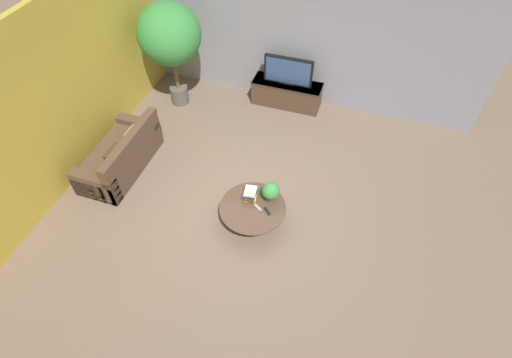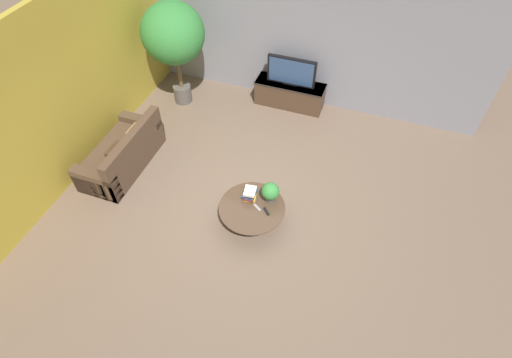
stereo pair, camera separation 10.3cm
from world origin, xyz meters
name	(u,v)px [view 2 (the right image)]	position (x,y,z in m)	size (l,w,h in m)	color
ground_plane	(248,204)	(0.00, 0.00, 0.00)	(24.00, 24.00, 0.00)	brown
back_wall_stone	(305,35)	(0.00, 3.26, 1.50)	(7.40, 0.12, 3.00)	gray
side_wall_left	(68,88)	(-3.26, 0.20, 1.50)	(0.12, 7.40, 3.00)	gold
media_console	(290,94)	(-0.13, 2.94, 0.28)	(1.49, 0.50, 0.54)	#473323
television	(291,71)	(-0.13, 2.94, 0.84)	(1.02, 0.13, 0.59)	black
coffee_table	(252,211)	(0.19, -0.32, 0.28)	(1.07, 1.07, 0.39)	black
couch_by_wall	(123,154)	(-2.50, 0.12, 0.28)	(0.84, 1.74, 0.84)	#4C3828
potted_palm_tall	(173,35)	(-2.38, 2.29, 1.56)	(1.24, 1.24, 2.20)	#514C47
potted_plant_tabletop	(270,192)	(0.42, -0.08, 0.60)	(0.29, 0.29, 0.37)	#514C47
book_stack	(250,194)	(0.09, -0.14, 0.49)	(0.22, 0.27, 0.19)	gold
remote_black	(266,211)	(0.44, -0.33, 0.40)	(0.04, 0.16, 0.02)	black
remote_silver	(257,208)	(0.27, -0.31, 0.40)	(0.04, 0.16, 0.02)	gray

